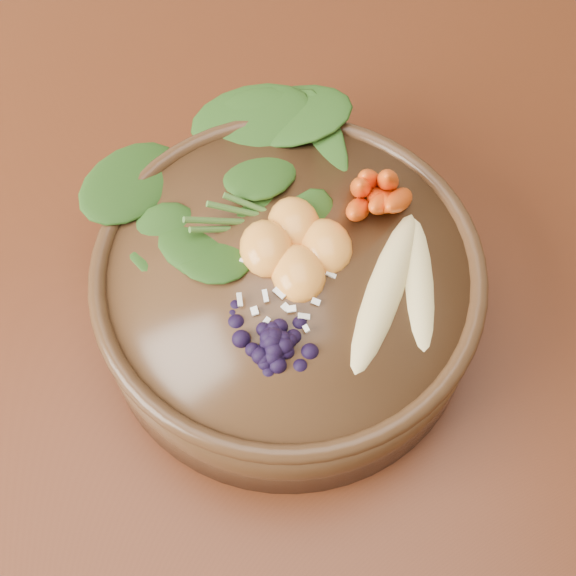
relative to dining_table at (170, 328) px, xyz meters
name	(u,v)px	position (x,y,z in m)	size (l,w,h in m)	color
ground	(220,499)	(0.00, 0.00, -0.66)	(4.00, 4.00, 0.00)	#381E0F
dining_table	(170,328)	(0.00, 0.00, 0.00)	(1.60, 0.90, 0.75)	#331C0C
stoneware_bowl	(288,294)	(0.11, -0.06, 0.13)	(0.30, 0.30, 0.08)	#3E2715
kale_heap	(247,174)	(0.09, 0.02, 0.20)	(0.20, 0.18, 0.05)	#284A1A
carrot_cluster	(382,164)	(0.19, 0.00, 0.22)	(0.06, 0.06, 0.08)	#FA5118
banana_halves	(404,277)	(0.19, -0.09, 0.19)	(0.11, 0.16, 0.03)	#E0CC84
mandarin_cluster	(296,237)	(0.12, -0.04, 0.19)	(0.09, 0.10, 0.03)	orange
blueberry_pile	(272,329)	(0.09, -0.11, 0.20)	(0.14, 0.11, 0.04)	black
coconut_flakes	(284,290)	(0.10, -0.08, 0.18)	(0.10, 0.07, 0.01)	white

